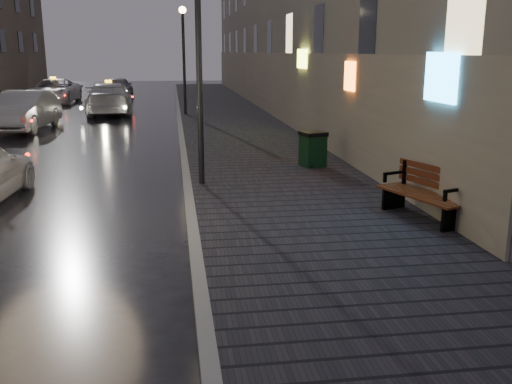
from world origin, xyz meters
TOP-DOWN VIEW (x-y plane):
  - ground at (0.00, 0.00)m, footprint 120.00×120.00m
  - sidewalk at (3.90, 21.00)m, footprint 4.60×58.00m
  - curb at (1.50, 21.00)m, footprint 0.20×58.00m
  - lamp_near at (1.85, 6.00)m, footprint 0.36×0.36m
  - lamp_far at (1.85, 22.00)m, footprint 0.36×0.36m
  - bench at (5.92, 2.40)m, footprint 1.25×2.08m
  - trash_bin at (5.02, 7.72)m, footprint 0.77×0.77m
  - car_left_mid at (-5.00, 17.79)m, footprint 2.23×5.15m
  - taxi_mid at (-2.11, 23.85)m, footprint 2.70×5.89m
  - taxi_far at (-6.35, 31.23)m, footprint 2.85×5.73m
  - car_far at (-2.63, 35.27)m, footprint 1.98×4.53m

SIDE VIEW (x-z plane):
  - ground at x=0.00m, z-range 0.00..0.00m
  - sidewalk at x=3.90m, z-range 0.00..0.15m
  - curb at x=1.50m, z-range 0.00..0.15m
  - trash_bin at x=5.02m, z-range 0.16..1.12m
  - bench at x=5.92m, z-range 0.15..1.15m
  - car_far at x=-2.63m, z-range 0.00..1.52m
  - taxi_far at x=-6.35m, z-range 0.00..1.56m
  - car_left_mid at x=-5.00m, z-range 0.00..1.65m
  - taxi_mid at x=-2.11m, z-range 0.00..1.67m
  - lamp_near at x=1.85m, z-range 0.85..6.13m
  - lamp_far at x=1.85m, z-range 0.85..6.13m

